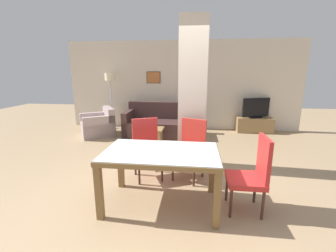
% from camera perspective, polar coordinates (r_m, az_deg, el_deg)
% --- Properties ---
extents(ground_plane, '(18.00, 18.00, 0.00)m').
position_cam_1_polar(ground_plane, '(3.28, -1.67, -19.08)').
color(ground_plane, '#9E815E').
extents(back_wall, '(7.20, 0.09, 2.70)m').
position_cam_1_polar(back_wall, '(7.11, 3.49, 10.19)').
color(back_wall, beige).
rests_on(back_wall, ground_plane).
extents(divider_pillar, '(0.49, 0.40, 2.70)m').
position_cam_1_polar(divider_pillar, '(4.14, 6.22, 7.66)').
color(divider_pillar, beige).
rests_on(divider_pillar, ground_plane).
extents(dining_table, '(1.50, 0.91, 0.77)m').
position_cam_1_polar(dining_table, '(3.00, -1.75, -9.30)').
color(dining_table, brown).
rests_on(dining_table, ground_plane).
extents(dining_chair_far_right, '(0.60, 0.60, 1.00)m').
position_cam_1_polar(dining_chair_far_right, '(3.81, 5.76, -5.44)').
color(dining_chair_far_right, red).
rests_on(dining_chair_far_right, ground_plane).
extents(dining_chair_far_left, '(0.61, 0.61, 1.00)m').
position_cam_1_polar(dining_chair_far_left, '(3.85, -5.42, -5.24)').
color(dining_chair_far_left, red).
rests_on(dining_chair_far_left, ground_plane).
extents(dining_chair_head_right, '(0.46, 0.46, 1.00)m').
position_cam_1_polar(dining_chair_head_right, '(3.09, 20.68, -10.95)').
color(dining_chair_head_right, red).
rests_on(dining_chair_head_right, ground_plane).
extents(sofa, '(1.88, 0.94, 0.91)m').
position_cam_1_polar(sofa, '(6.45, -2.39, 0.43)').
color(sofa, '#422B2A').
rests_on(sofa, ground_plane).
extents(armchair, '(1.16, 1.14, 0.78)m').
position_cam_1_polar(armchair, '(6.68, -17.11, 0.08)').
color(armchair, '#AA9694').
rests_on(armchair, ground_plane).
extents(coffee_table, '(0.68, 0.47, 0.42)m').
position_cam_1_polar(coffee_table, '(5.61, -4.69, -2.55)').
color(coffee_table, olive).
rests_on(coffee_table, ground_plane).
extents(bottle, '(0.07, 0.07, 0.27)m').
position_cam_1_polar(bottle, '(5.46, -5.94, 0.34)').
color(bottle, '#B2B7BC').
rests_on(bottle, coffee_table).
extents(tv_stand, '(1.04, 0.40, 0.44)m').
position_cam_1_polar(tv_stand, '(7.21, 21.08, 0.26)').
color(tv_stand, olive).
rests_on(tv_stand, ground_plane).
extents(tv_screen, '(0.82, 0.34, 0.59)m').
position_cam_1_polar(tv_screen, '(7.12, 21.43, 4.24)').
color(tv_screen, black).
rests_on(tv_screen, tv_stand).
extents(floor_lamp, '(0.31, 0.31, 1.73)m').
position_cam_1_polar(floor_lamp, '(7.20, -14.46, 10.64)').
color(floor_lamp, '#B7B7BC').
rests_on(floor_lamp, ground_plane).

